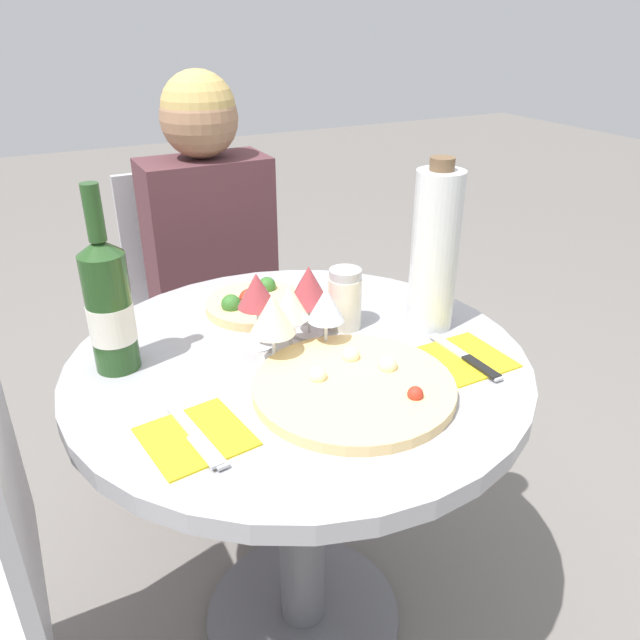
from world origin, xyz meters
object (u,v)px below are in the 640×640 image
at_px(dining_table, 300,429).
at_px(wine_bottle, 109,306).
at_px(seated_diner, 222,304).
at_px(tall_carafe, 435,250).
at_px(pizza_large, 354,386).
at_px(chair_behind_diner, 210,324).

distance_m(dining_table, wine_bottle, 0.44).
height_order(seated_diner, tall_carafe, seated_diner).
bearing_deg(wine_bottle, seated_diner, 55.33).
bearing_deg(pizza_large, chair_behind_diner, 88.42).
height_order(pizza_large, tall_carafe, tall_carafe).
relative_size(seated_diner, wine_bottle, 3.47).
bearing_deg(seated_diner, dining_table, 84.84).
bearing_deg(dining_table, wine_bottle, 159.55).
distance_m(dining_table, tall_carafe, 0.45).
bearing_deg(chair_behind_diner, dining_table, 85.73).
distance_m(pizza_large, wine_bottle, 0.45).
distance_m(wine_bottle, tall_carafe, 0.62).
relative_size(dining_table, pizza_large, 2.49).
bearing_deg(pizza_large, tall_carafe, 29.45).
height_order(wine_bottle, tall_carafe, tall_carafe).
bearing_deg(chair_behind_diner, seated_diner, 90.00).
height_order(dining_table, tall_carafe, tall_carafe).
xyz_separation_m(chair_behind_diner, pizza_large, (-0.03, -0.94, 0.31)).
xyz_separation_m(seated_diner, tall_carafe, (0.24, -0.65, 0.34)).
distance_m(chair_behind_diner, seated_diner, 0.19).
distance_m(chair_behind_diner, wine_bottle, 0.88).
bearing_deg(chair_behind_diner, pizza_large, 88.42).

